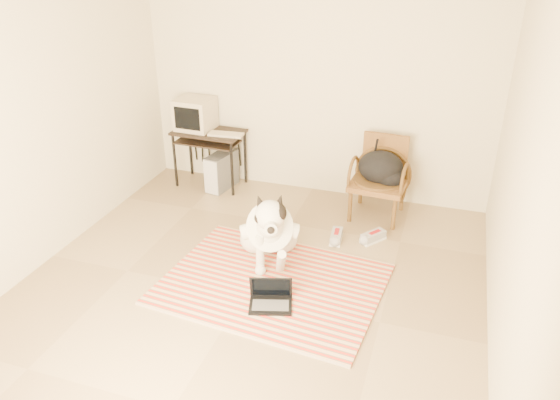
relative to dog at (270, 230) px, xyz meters
The scene contains 16 objects.
floor 0.67m from the dog, 93.00° to the right, with size 4.50×4.50×0.00m, color #927B59.
wall_back 1.96m from the dog, 91.03° to the left, with size 4.50×4.50×0.00m, color beige.
wall_front 3.00m from the dog, 90.61° to the right, with size 4.50×4.50×0.00m, color beige.
wall_left 2.34m from the dog, 164.22° to the right, with size 4.50×4.50×0.00m, color beige.
wall_right 2.29m from the dog, 16.23° to the right, with size 4.50×4.50×0.00m, color beige.
rug 0.51m from the dog, 67.92° to the right, with size 2.01×1.61×0.02m.
dog is the anchor object (origin of this frame).
laptop 0.73m from the dog, 70.12° to the right, with size 0.41×0.35×0.25m.
computer_desk 1.90m from the dog, 131.79° to the left, with size 0.84×0.49×0.69m.
crt_monitor 2.11m from the dog, 134.67° to the left, with size 0.43×0.41×0.37m.
desk_keyboard 1.71m from the dog, 126.68° to the left, with size 0.40×0.15×0.03m, color #BCAC93.
pc_tower 1.75m from the dog, 128.58° to the left, with size 0.28×0.50×0.44m.
rattan_chair 1.52m from the dog, 57.76° to the left, with size 0.60×0.58×0.87m.
backpack 1.51m from the dog, 55.89° to the left, with size 0.50×0.39×0.35m.
sneaker_left 0.83m from the dog, 48.07° to the left, with size 0.13×0.28×0.09m.
sneaker_right 1.15m from the dog, 37.90° to the left, with size 0.25×0.29×0.10m.
Camera 1 is at (1.50, -3.56, 2.88)m, focal length 35.00 mm.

